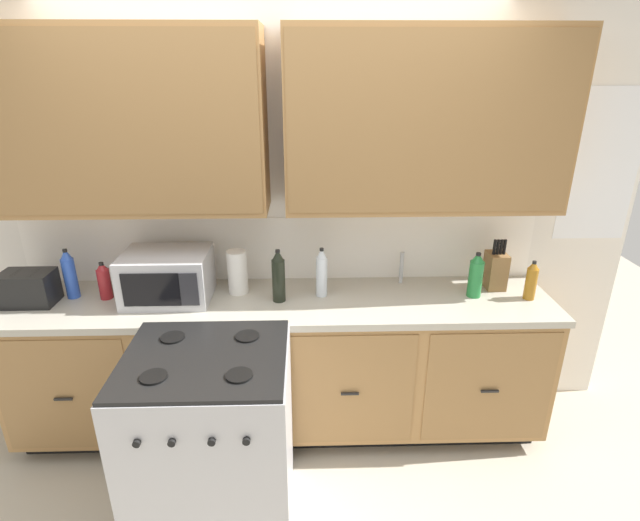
# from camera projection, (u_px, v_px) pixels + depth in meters

# --- Properties ---
(ground_plane) EXTENTS (8.00, 8.00, 0.00)m
(ground_plane) POSITION_uv_depth(u_px,v_px,m) (282.00, 460.00, 2.88)
(ground_plane) COLOR #B2A893
(wall_unit) EXTENTS (4.33, 0.40, 2.56)m
(wall_unit) POSITION_uv_depth(u_px,v_px,m) (277.00, 162.00, 2.72)
(wall_unit) COLOR white
(wall_unit) RESTS_ON ground_plane
(counter_run) EXTENTS (3.16, 0.64, 0.91)m
(counter_run) POSITION_uv_depth(u_px,v_px,m) (282.00, 364.00, 2.98)
(counter_run) COLOR black
(counter_run) RESTS_ON ground_plane
(stove_range) EXTENTS (0.76, 0.68, 0.95)m
(stove_range) POSITION_uv_depth(u_px,v_px,m) (212.00, 438.00, 2.39)
(stove_range) COLOR #B7B7BC
(stove_range) RESTS_ON ground_plane
(microwave) EXTENTS (0.48, 0.37, 0.28)m
(microwave) POSITION_uv_depth(u_px,v_px,m) (167.00, 276.00, 2.77)
(microwave) COLOR #B7B7BC
(microwave) RESTS_ON counter_run
(toaster) EXTENTS (0.28, 0.18, 0.19)m
(toaster) POSITION_uv_depth(u_px,v_px,m) (29.00, 288.00, 2.73)
(toaster) COLOR black
(toaster) RESTS_ON counter_run
(knife_block) EXTENTS (0.11, 0.14, 0.31)m
(knife_block) POSITION_uv_depth(u_px,v_px,m) (496.00, 270.00, 2.92)
(knife_block) COLOR olive
(knife_block) RESTS_ON counter_run
(sink_faucet) EXTENTS (0.02, 0.02, 0.20)m
(sink_faucet) POSITION_uv_depth(u_px,v_px,m) (401.00, 268.00, 2.99)
(sink_faucet) COLOR #B2B5BA
(sink_faucet) RESTS_ON counter_run
(paper_towel_roll) EXTENTS (0.12, 0.12, 0.26)m
(paper_towel_roll) POSITION_uv_depth(u_px,v_px,m) (237.00, 272.00, 2.85)
(paper_towel_roll) COLOR white
(paper_towel_roll) RESTS_ON counter_run
(bottle_clear) EXTENTS (0.07, 0.07, 0.30)m
(bottle_clear) POSITION_uv_depth(u_px,v_px,m) (322.00, 273.00, 2.81)
(bottle_clear) COLOR silver
(bottle_clear) RESTS_ON counter_run
(bottle_dark) EXTENTS (0.07, 0.07, 0.31)m
(bottle_dark) POSITION_uv_depth(u_px,v_px,m) (279.00, 276.00, 2.74)
(bottle_dark) COLOR black
(bottle_dark) RESTS_ON counter_run
(bottle_amber) EXTENTS (0.06, 0.06, 0.23)m
(bottle_amber) POSITION_uv_depth(u_px,v_px,m) (531.00, 281.00, 2.78)
(bottle_amber) COLOR #9E6619
(bottle_amber) RESTS_ON counter_run
(bottle_green) EXTENTS (0.08, 0.08, 0.27)m
(bottle_green) POSITION_uv_depth(u_px,v_px,m) (476.00, 275.00, 2.81)
(bottle_green) COLOR #237A38
(bottle_green) RESTS_ON counter_run
(bottle_red) EXTENTS (0.07, 0.07, 0.22)m
(bottle_red) POSITION_uv_depth(u_px,v_px,m) (104.00, 281.00, 2.79)
(bottle_red) COLOR maroon
(bottle_red) RESTS_ON counter_run
(bottle_blue) EXTENTS (0.07, 0.07, 0.30)m
(bottle_blue) POSITION_uv_depth(u_px,v_px,m) (70.00, 274.00, 2.79)
(bottle_blue) COLOR blue
(bottle_blue) RESTS_ON counter_run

